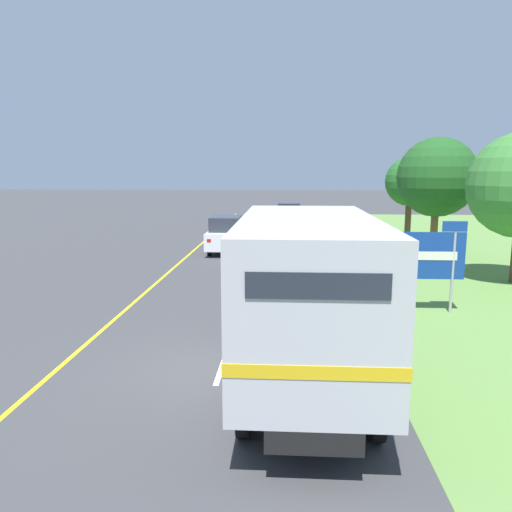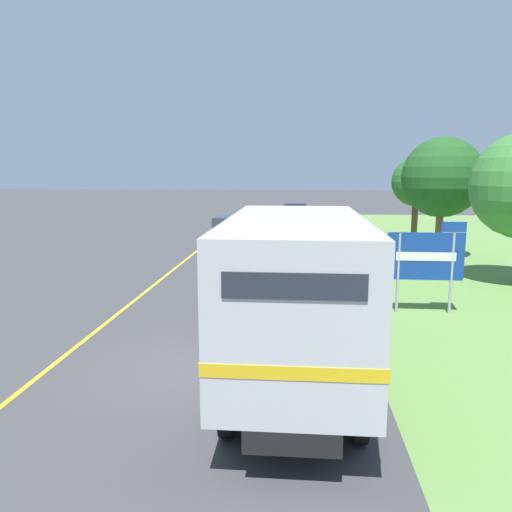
{
  "view_description": "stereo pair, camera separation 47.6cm",
  "coord_description": "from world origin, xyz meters",
  "px_view_note": "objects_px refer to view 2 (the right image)",
  "views": [
    {
      "loc": [
        1.44,
        -10.58,
        4.45
      ],
      "look_at": [
        0.3,
        8.12,
        1.2
      ],
      "focal_mm": 35.0,
      "sensor_mm": 36.0,
      "label": 1
    },
    {
      "loc": [
        1.91,
        -10.55,
        4.45
      ],
      "look_at": [
        0.3,
        8.12,
        1.2
      ],
      "focal_mm": 35.0,
      "sensor_mm": 36.0,
      "label": 2
    }
  ],
  "objects_px": {
    "horse_trailer_truck": "(295,288)",
    "roadside_tree_far": "(417,182)",
    "highway_sign": "(427,257)",
    "roadside_tree_mid": "(442,178)",
    "lead_car_red_ahead": "(295,217)",
    "lead_car_white": "(230,234)"
  },
  "relations": [
    {
      "from": "lead_car_red_ahead",
      "to": "lead_car_white",
      "type": "bearing_deg",
      "value": -109.69
    },
    {
      "from": "highway_sign",
      "to": "roadside_tree_mid",
      "type": "bearing_deg",
      "value": 73.1
    },
    {
      "from": "horse_trailer_truck",
      "to": "roadside_tree_far",
      "type": "relative_size",
      "value": 1.59
    },
    {
      "from": "highway_sign",
      "to": "horse_trailer_truck",
      "type": "bearing_deg",
      "value": -127.25
    },
    {
      "from": "highway_sign",
      "to": "roadside_tree_far",
      "type": "bearing_deg",
      "value": 78.62
    },
    {
      "from": "highway_sign",
      "to": "roadside_tree_far",
      "type": "distance_m",
      "value": 18.01
    },
    {
      "from": "lead_car_red_ahead",
      "to": "highway_sign",
      "type": "distance_m",
      "value": 21.24
    },
    {
      "from": "roadside_tree_mid",
      "to": "highway_sign",
      "type": "bearing_deg",
      "value": -106.9
    },
    {
      "from": "lead_car_white",
      "to": "roadside_tree_mid",
      "type": "distance_m",
      "value": 11.29
    },
    {
      "from": "roadside_tree_far",
      "to": "highway_sign",
      "type": "bearing_deg",
      "value": -101.38
    },
    {
      "from": "horse_trailer_truck",
      "to": "highway_sign",
      "type": "bearing_deg",
      "value": 52.75
    },
    {
      "from": "lead_car_white",
      "to": "highway_sign",
      "type": "xyz_separation_m",
      "value": [
        7.69,
        -11.2,
        0.79
      ]
    },
    {
      "from": "lead_car_white",
      "to": "lead_car_red_ahead",
      "type": "distance_m",
      "value": 10.19
    },
    {
      "from": "horse_trailer_truck",
      "to": "roadside_tree_mid",
      "type": "height_order",
      "value": "roadside_tree_mid"
    },
    {
      "from": "lead_car_red_ahead",
      "to": "highway_sign",
      "type": "relative_size",
      "value": 1.48
    },
    {
      "from": "highway_sign",
      "to": "roadside_tree_mid",
      "type": "distance_m",
      "value": 11.06
    },
    {
      "from": "lead_car_white",
      "to": "highway_sign",
      "type": "distance_m",
      "value": 13.61
    },
    {
      "from": "highway_sign",
      "to": "lead_car_red_ahead",
      "type": "bearing_deg",
      "value": 101.57
    },
    {
      "from": "highway_sign",
      "to": "roadside_tree_far",
      "type": "xyz_separation_m",
      "value": [
        3.53,
        17.56,
        1.88
      ]
    },
    {
      "from": "lead_car_red_ahead",
      "to": "roadside_tree_far",
      "type": "distance_m",
      "value": 8.83
    },
    {
      "from": "highway_sign",
      "to": "roadside_tree_mid",
      "type": "xyz_separation_m",
      "value": [
        3.14,
        10.35,
        2.28
      ]
    },
    {
      "from": "lead_car_white",
      "to": "roadside_tree_mid",
      "type": "bearing_deg",
      "value": -4.49
    }
  ]
}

